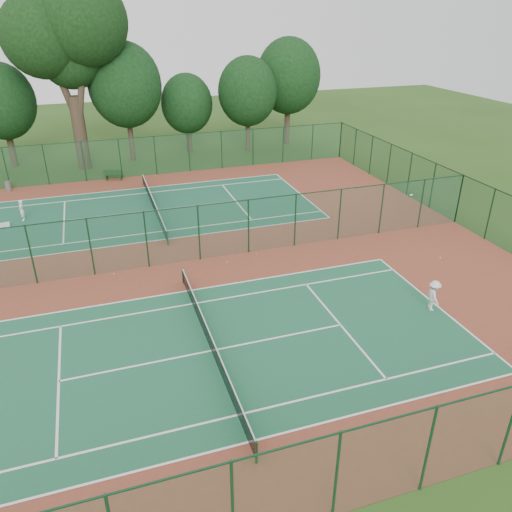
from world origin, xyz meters
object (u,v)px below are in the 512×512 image
Objects in this scene: player_near at (434,296)px; player_far at (22,210)px; trash_bin at (8,186)px; kit_bag at (3,225)px; bench at (113,175)px; big_tree at (66,35)px.

player_near is 1.08× the size of player_far.
trash_bin is 1.01× the size of kit_bag.
big_tree is (-2.16, 4.93, 11.07)m from bench.
player_near is at bearing -49.97° from trash_bin.
player_far is 0.92× the size of bench.
big_tree is (6.31, 5.12, 11.16)m from trash_bin.
bench reaches higher than trash_bin.
big_tree reaches higher than player_near.
player_far is 7.41m from trash_bin.
player_far is at bearing -110.62° from big_tree.
big_tree reaches higher than player_far.
big_tree is (-15.88, 31.54, 10.75)m from player_near.
kit_bag is at bearing -113.75° from big_tree.
big_tree is (5.85, 13.30, 11.42)m from kit_bag.
player_near is at bearing -44.08° from bench.
player_far reaches higher than bench.
bench is 12.31m from big_tree.
big_tree reaches higher than kit_bag.
trash_bin is 13.81m from big_tree.
big_tree reaches higher than trash_bin.
bench is (8.47, 0.19, 0.09)m from trash_bin.
trash_bin is 8.20m from kit_bag.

